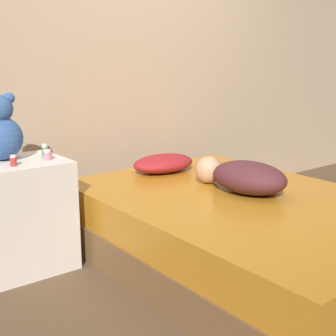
{
  "coord_description": "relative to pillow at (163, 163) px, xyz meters",
  "views": [
    {
      "loc": [
        -1.98,
        -1.82,
        1.24
      ],
      "look_at": [
        -0.37,
        0.26,
        0.62
      ],
      "focal_mm": 50.0,
      "sensor_mm": 36.0,
      "label": 1
    }
  ],
  "objects": [
    {
      "name": "wall_back",
      "position": [
        -0.01,
        0.53,
        0.8
      ],
      "size": [
        8.0,
        0.06,
        2.6
      ],
      "color": "tan",
      "rests_on": "ground_plane"
    },
    {
      "name": "person_lying",
      "position": [
        0.08,
        -0.71,
        0.03
      ],
      "size": [
        0.39,
        0.67,
        0.19
      ],
      "rotation": [
        0.0,
        0.0,
        0.12
      ],
      "color": "#4C2328",
      "rests_on": "bed"
    },
    {
      "name": "bottle_red",
      "position": [
        -1.12,
        -0.11,
        0.19
      ],
      "size": [
        0.03,
        0.03,
        0.06
      ],
      "color": "#B72D2D",
      "rests_on": "nightstand"
    },
    {
      "name": "nightstand",
      "position": [
        -1.05,
        0.01,
        -0.17
      ],
      "size": [
        0.51,
        0.47,
        0.66
      ],
      "color": "silver",
      "rests_on": "ground_plane"
    },
    {
      "name": "pillow",
      "position": [
        0.0,
        0.0,
        0.0
      ],
      "size": [
        0.48,
        0.31,
        0.12
      ],
      "color": "maroon",
      "rests_on": "bed"
    },
    {
      "name": "ground_plane",
      "position": [
        -0.01,
        -0.8,
        -0.5
      ],
      "size": [
        12.0,
        12.0,
        0.0
      ],
      "primitive_type": "plane",
      "color": "brown"
    },
    {
      "name": "bed",
      "position": [
        -0.01,
        -0.8,
        -0.28
      ],
      "size": [
        1.46,
        2.09,
        0.44
      ],
      "color": "brown",
      "rests_on": "ground_plane"
    },
    {
      "name": "bottle_pink",
      "position": [
        -0.91,
        -0.08,
        0.19
      ],
      "size": [
        0.05,
        0.05,
        0.06
      ],
      "color": "pink",
      "rests_on": "nightstand"
    },
    {
      "name": "teddy_bear",
      "position": [
        -1.12,
        0.09,
        0.33
      ],
      "size": [
        0.25,
        0.25,
        0.39
      ],
      "color": "#335693",
      "rests_on": "nightstand"
    },
    {
      "name": "bottle_green",
      "position": [
        -0.89,
        -0.0,
        0.2
      ],
      "size": [
        0.04,
        0.04,
        0.08
      ],
      "color": "#3D8E4C",
      "rests_on": "nightstand"
    }
  ]
}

